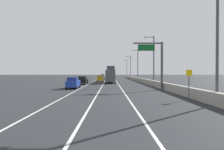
# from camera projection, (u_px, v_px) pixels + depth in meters

# --- Properties ---
(ground_plane) EXTENTS (320.00, 320.00, 0.00)m
(ground_plane) POSITION_uv_depth(u_px,v_px,m) (111.00, 80.00, 66.83)
(ground_plane) COLOR #26282B
(lane_stripe_left) EXTENTS (0.16, 130.00, 0.00)m
(lane_stripe_left) POSITION_uv_depth(u_px,v_px,m) (93.00, 81.00, 57.78)
(lane_stripe_left) COLOR silver
(lane_stripe_left) RESTS_ON ground_plane
(lane_stripe_center) EXTENTS (0.16, 130.00, 0.00)m
(lane_stripe_center) POSITION_uv_depth(u_px,v_px,m) (105.00, 81.00, 57.81)
(lane_stripe_center) COLOR silver
(lane_stripe_center) RESTS_ON ground_plane
(lane_stripe_right) EXTENTS (0.16, 130.00, 0.00)m
(lane_stripe_right) POSITION_uv_depth(u_px,v_px,m) (116.00, 81.00, 57.84)
(lane_stripe_right) COLOR silver
(lane_stripe_right) RESTS_ON ground_plane
(jersey_barrier_right) EXTENTS (0.60, 120.00, 1.10)m
(jersey_barrier_right) POSITION_uv_depth(u_px,v_px,m) (149.00, 82.00, 42.90)
(jersey_barrier_right) COLOR #9E998E
(jersey_barrier_right) RESTS_ON ground_plane
(overhead_sign_gantry) EXTENTS (4.68, 0.36, 7.50)m
(overhead_sign_gantry) POSITION_uv_depth(u_px,v_px,m) (157.00, 60.00, 29.84)
(overhead_sign_gantry) COLOR #47474C
(overhead_sign_gantry) RESTS_ON ground_plane
(speed_advisory_sign) EXTENTS (0.60, 0.11, 3.00)m
(speed_advisory_sign) POSITION_uv_depth(u_px,v_px,m) (189.00, 82.00, 18.88)
(speed_advisory_sign) COLOR #4C4C51
(speed_advisory_sign) RESTS_ON ground_plane
(lamp_post_right_near) EXTENTS (2.14, 0.44, 10.33)m
(lamp_post_right_near) POSITION_uv_depth(u_px,v_px,m) (214.00, 35.00, 16.21)
(lamp_post_right_near) COLOR #4C4C51
(lamp_post_right_near) RESTS_ON ground_plane
(lamp_post_right_second) EXTENTS (2.14, 0.44, 10.33)m
(lamp_post_right_second) POSITION_uv_depth(u_px,v_px,m) (153.00, 57.00, 39.81)
(lamp_post_right_second) COLOR #4C4C51
(lamp_post_right_second) RESTS_ON ground_plane
(lamp_post_right_third) EXTENTS (2.14, 0.44, 10.33)m
(lamp_post_right_third) POSITION_uv_depth(u_px,v_px,m) (137.00, 63.00, 63.41)
(lamp_post_right_third) COLOR #4C4C51
(lamp_post_right_third) RESTS_ON ground_plane
(lamp_post_right_fourth) EXTENTS (2.14, 0.44, 10.33)m
(lamp_post_right_fourth) POSITION_uv_depth(u_px,v_px,m) (130.00, 65.00, 87.01)
(lamp_post_right_fourth) COLOR #4C4C51
(lamp_post_right_fourth) RESTS_ON ground_plane
(lamp_post_right_fifth) EXTENTS (2.14, 0.44, 10.33)m
(lamp_post_right_fifth) POSITION_uv_depth(u_px,v_px,m) (126.00, 67.00, 110.61)
(lamp_post_right_fifth) COLOR #4C4C51
(lamp_post_right_fifth) RESTS_ON ground_plane
(car_silver_0) EXTENTS (1.82, 4.15, 2.14)m
(car_silver_0) POSITION_uv_depth(u_px,v_px,m) (103.00, 76.00, 82.72)
(car_silver_0) COLOR #B7B7BC
(car_silver_0) RESTS_ON ground_plane
(car_red_1) EXTENTS (1.92, 4.15, 2.10)m
(car_red_1) POSITION_uv_depth(u_px,v_px,m) (110.00, 76.00, 84.91)
(car_red_1) COLOR red
(car_red_1) RESTS_ON ground_plane
(car_black_2) EXTENTS (2.08, 4.83, 1.87)m
(car_black_2) POSITION_uv_depth(u_px,v_px,m) (83.00, 80.00, 44.17)
(car_black_2) COLOR black
(car_black_2) RESTS_ON ground_plane
(car_blue_3) EXTENTS (1.89, 4.72, 1.95)m
(car_blue_3) POSITION_uv_depth(u_px,v_px,m) (73.00, 83.00, 32.49)
(car_blue_3) COLOR #1E389E
(car_blue_3) RESTS_ON ground_plane
(car_gray_4) EXTENTS (1.96, 4.15, 1.85)m
(car_gray_4) POSITION_uv_depth(u_px,v_px,m) (102.00, 77.00, 68.55)
(car_gray_4) COLOR slate
(car_gray_4) RESTS_ON ground_plane
(car_yellow_5) EXTENTS (1.90, 4.37, 1.91)m
(car_yellow_5) POSITION_uv_depth(u_px,v_px,m) (100.00, 78.00, 56.70)
(car_yellow_5) COLOR gold
(car_yellow_5) RESTS_ON ground_plane
(box_truck) EXTENTS (2.64, 9.86, 4.49)m
(box_truck) POSITION_uv_depth(u_px,v_px,m) (111.00, 75.00, 50.17)
(box_truck) COLOR #4C4C51
(box_truck) RESTS_ON ground_plane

